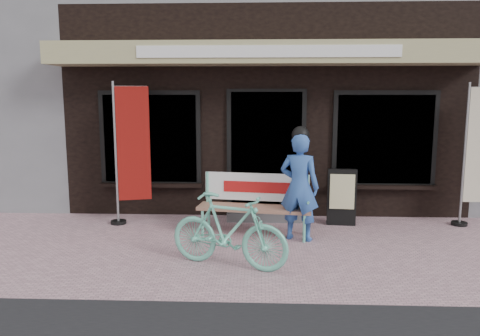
{
  "coord_description": "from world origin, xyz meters",
  "views": [
    {
      "loc": [
        -0.11,
        -6.0,
        2.11
      ],
      "look_at": [
        -0.39,
        0.7,
        1.05
      ],
      "focal_mm": 35.0,
      "sensor_mm": 36.0,
      "label": 1
    }
  ],
  "objects_px": {
    "person": "(299,185)",
    "nobori_red": "(131,151)",
    "nobori_cream": "(479,153)",
    "bench": "(255,199)",
    "bicycle": "(229,231)",
    "menu_stand": "(342,197)"
  },
  "relations": [
    {
      "from": "nobori_cream",
      "to": "menu_stand",
      "type": "distance_m",
      "value": 2.28
    },
    {
      "from": "bench",
      "to": "bicycle",
      "type": "relative_size",
      "value": 1.13
    },
    {
      "from": "nobori_red",
      "to": "nobori_cream",
      "type": "distance_m",
      "value": 5.59
    },
    {
      "from": "bench",
      "to": "nobori_cream",
      "type": "xyz_separation_m",
      "value": [
        3.55,
        0.62,
        0.65
      ]
    },
    {
      "from": "person",
      "to": "nobori_cream",
      "type": "bearing_deg",
      "value": 35.49
    },
    {
      "from": "bicycle",
      "to": "nobori_red",
      "type": "height_order",
      "value": "nobori_red"
    },
    {
      "from": "nobori_red",
      "to": "bicycle",
      "type": "bearing_deg",
      "value": -62.9
    },
    {
      "from": "nobori_red",
      "to": "menu_stand",
      "type": "relative_size",
      "value": 2.5
    },
    {
      "from": "nobori_red",
      "to": "menu_stand",
      "type": "xyz_separation_m",
      "value": [
        3.42,
        0.01,
        -0.72
      ]
    },
    {
      "from": "bicycle",
      "to": "nobori_cream",
      "type": "xyz_separation_m",
      "value": [
        3.87,
        2.01,
        0.72
      ]
    },
    {
      "from": "person",
      "to": "nobori_cream",
      "type": "distance_m",
      "value": 3.06
    },
    {
      "from": "person",
      "to": "nobori_red",
      "type": "relative_size",
      "value": 0.72
    },
    {
      "from": "person",
      "to": "nobori_red",
      "type": "height_order",
      "value": "nobori_red"
    },
    {
      "from": "nobori_red",
      "to": "nobori_cream",
      "type": "height_order",
      "value": "nobori_red"
    },
    {
      "from": "person",
      "to": "nobori_cream",
      "type": "height_order",
      "value": "nobori_cream"
    },
    {
      "from": "bench",
      "to": "menu_stand",
      "type": "distance_m",
      "value": 1.5
    },
    {
      "from": "bench",
      "to": "nobori_red",
      "type": "distance_m",
      "value": 2.2
    },
    {
      "from": "person",
      "to": "nobori_red",
      "type": "xyz_separation_m",
      "value": [
        -2.67,
        0.77,
        0.38
      ]
    },
    {
      "from": "bicycle",
      "to": "menu_stand",
      "type": "height_order",
      "value": "menu_stand"
    },
    {
      "from": "person",
      "to": "bicycle",
      "type": "xyz_separation_m",
      "value": [
        -0.95,
        -1.15,
        -0.36
      ]
    },
    {
      "from": "bench",
      "to": "nobori_red",
      "type": "relative_size",
      "value": 0.75
    },
    {
      "from": "bench",
      "to": "bicycle",
      "type": "height_order",
      "value": "bicycle"
    }
  ]
}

